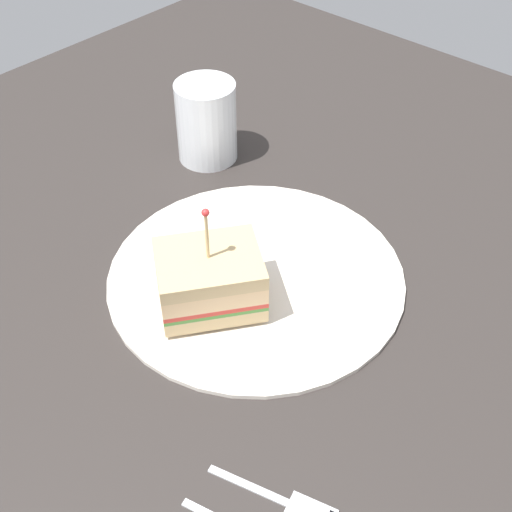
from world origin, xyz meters
The scene contains 5 objects.
ground_plane centered at (0.00, 0.00, -1.00)cm, with size 111.44×111.44×2.00cm, color #2D2826.
plate centered at (0.00, 0.00, 0.46)cm, with size 29.38×29.38×0.92cm, color silver.
sandwich_half_center centered at (5.80, -0.52, 3.70)cm, with size 12.09×11.68×10.94cm.
drink_glass centered at (-12.01, -18.58, 4.50)cm, with size 7.14×7.14×9.68cm.
fork centered at (16.14, 18.24, 0.18)cm, with size 4.30×11.46×0.35cm.
Camera 1 is at (36.55, 32.71, 47.81)cm, focal length 48.30 mm.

